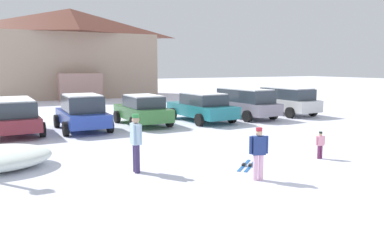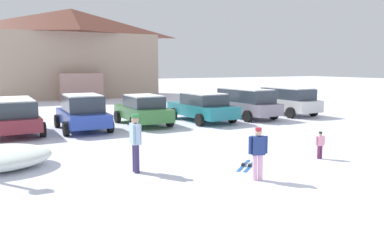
% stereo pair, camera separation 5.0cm
% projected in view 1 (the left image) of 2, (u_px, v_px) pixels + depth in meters
% --- Properties ---
extents(ground, '(160.00, 160.00, 0.00)m').
position_uv_depth(ground, '(372.00, 216.00, 7.51)').
color(ground, white).
extents(ski_lodge, '(16.08, 10.13, 8.53)m').
position_uv_depth(ski_lodge, '(72.00, 53.00, 36.57)').
color(ski_lodge, tan).
rests_on(ski_lodge, ground).
extents(parked_maroon_van, '(2.27, 4.59, 1.58)m').
position_uv_depth(parked_maroon_van, '(14.00, 115.00, 16.55)').
color(parked_maroon_van, maroon).
rests_on(parked_maroon_van, ground).
extents(parked_blue_hatchback, '(2.16, 4.24, 1.70)m').
position_uv_depth(parked_blue_hatchback, '(82.00, 112.00, 17.53)').
color(parked_blue_hatchback, '#2743A6').
rests_on(parked_blue_hatchback, ground).
extents(parked_green_coupe, '(2.12, 4.20, 1.55)m').
position_uv_depth(parked_green_coupe, '(143.00, 110.00, 19.11)').
color(parked_green_coupe, '#377438').
rests_on(parked_green_coupe, ground).
extents(parked_teal_hatchback, '(2.42, 4.71, 1.57)m').
position_uv_depth(parked_teal_hatchback, '(202.00, 107.00, 20.38)').
color(parked_teal_hatchback, '#207581').
rests_on(parked_teal_hatchback, ground).
extents(parked_grey_wagon, '(2.29, 4.76, 1.72)m').
position_uv_depth(parked_grey_wagon, '(244.00, 102.00, 21.75)').
color(parked_grey_wagon, gray).
rests_on(parked_grey_wagon, ground).
extents(parked_silver_wagon, '(2.15, 4.46, 1.70)m').
position_uv_depth(parked_silver_wagon, '(286.00, 100.00, 23.21)').
color(parked_silver_wagon, silver).
rests_on(parked_silver_wagon, ground).
extents(skier_adult_in_blue_parka, '(0.27, 0.62, 1.67)m').
position_uv_depth(skier_adult_in_blue_parka, '(136.00, 140.00, 10.52)').
color(skier_adult_in_blue_parka, '#3A2D59').
rests_on(skier_adult_in_blue_parka, ground).
extents(skier_teen_in_navy_coat, '(0.50, 0.30, 1.41)m').
position_uv_depth(skier_teen_in_navy_coat, '(259.00, 151.00, 9.80)').
color(skier_teen_in_navy_coat, '#E5AACD').
rests_on(skier_teen_in_navy_coat, ground).
extents(skier_child_in_pink_snowsuit, '(0.32, 0.18, 0.89)m').
position_uv_depth(skier_child_in_pink_snowsuit, '(320.00, 143.00, 12.14)').
color(skier_child_in_pink_snowsuit, '#6B2C57').
rests_on(skier_child_in_pink_snowsuit, ground).
extents(pair_of_skis, '(1.25, 1.14, 0.08)m').
position_uv_depth(pair_of_skis, '(247.00, 165.00, 11.28)').
color(pair_of_skis, blue).
rests_on(pair_of_skis, ground).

